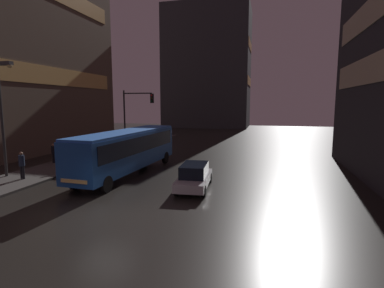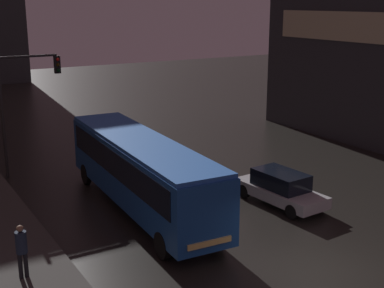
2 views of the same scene
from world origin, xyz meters
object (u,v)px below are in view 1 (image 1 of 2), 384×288
at_px(car_taxi, 194,176).
at_px(traffic_light_main, 134,112).
at_px(bus_near, 128,148).
at_px(pedestrian_mid, 22,163).
at_px(street_lamp_sidewalk, 3,102).
at_px(pedestrian_far, 53,152).

bearing_deg(car_taxi, traffic_light_main, -54.01).
bearing_deg(bus_near, pedestrian_mid, 34.02).
bearing_deg(car_taxi, bus_near, -28.57).
bearing_deg(traffic_light_main, street_lamp_sidewalk, -112.50).
distance_m(car_taxi, traffic_light_main, 13.74).
bearing_deg(street_lamp_sidewalk, pedestrian_mid, -14.07).
bearing_deg(pedestrian_far, traffic_light_main, 27.86).
xyz_separation_m(bus_near, pedestrian_mid, (-5.96, -3.58, -0.74)).
xyz_separation_m(bus_near, pedestrian_far, (-7.65, 1.60, -0.86)).
height_order(bus_near, car_taxi, bus_near).
bearing_deg(street_lamp_sidewalk, bus_near, 23.39).
distance_m(traffic_light_main, street_lamp_sidewalk, 11.73).
xyz_separation_m(pedestrian_mid, pedestrian_far, (-1.70, 5.18, -0.12)).
height_order(bus_near, pedestrian_far, bus_near).
distance_m(bus_near, pedestrian_mid, 6.99).
bearing_deg(traffic_light_main, car_taxi, -49.77).
relative_size(pedestrian_far, traffic_light_main, 0.26).
bearing_deg(traffic_light_main, pedestrian_far, -128.14).
bearing_deg(car_taxi, pedestrian_far, -21.56).
bearing_deg(pedestrian_mid, street_lamp_sidewalk, -104.37).
height_order(car_taxi, traffic_light_main, traffic_light_main).
bearing_deg(bus_near, traffic_light_main, -65.75).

